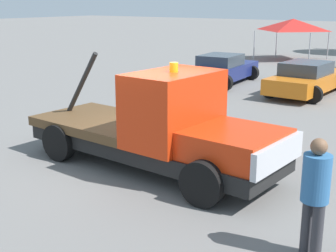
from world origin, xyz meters
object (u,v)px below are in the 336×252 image
Objects in this scene: person_near_truck at (315,190)px; canopy_tent_red at (293,25)px; parked_car_orange at (307,79)px; parked_car_navy at (222,69)px; traffic_cone at (282,142)px; tow_truck at (163,130)px.

person_near_truck is 24.52m from canopy_tent_red.
canopy_tent_red is at bearing 25.89° from parked_car_orange.
canopy_tent_red is at bearing -1.57° from parked_car_navy.
parked_car_orange is 1.33× the size of canopy_tent_red.
parked_car_orange is 11.73m from canopy_tent_red.
parked_car_navy reaches higher than traffic_cone.
parked_car_orange is at bearing 105.19° from traffic_cone.
parked_car_navy is at bearing 127.79° from traffic_cone.
canopy_tent_red is at bearing 110.53° from traffic_cone.
tow_truck reaches higher than parked_car_orange.
canopy_tent_red is (-5.20, 21.07, 1.26)m from tow_truck.
canopy_tent_red is (-9.11, 22.73, 1.16)m from person_near_truck.
canopy_tent_red reaches higher than parked_car_navy.
tow_truck is 11.57× the size of traffic_cone.
parked_car_navy is at bearing 116.03° from tow_truck.
person_near_truck is 5.12m from traffic_cone.
tow_truck is 1.30× the size of parked_car_navy.
parked_car_orange is at bearing -99.48° from parked_car_navy.
parked_car_navy is 4.08m from parked_car_orange.
tow_truck reaches higher than person_near_truck.
tow_truck is at bearing -175.86° from parked_car_orange.
canopy_tent_red reaches higher than tow_truck.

